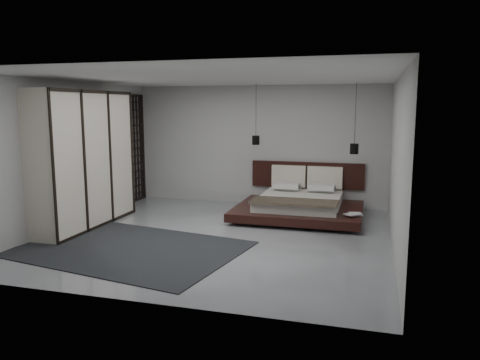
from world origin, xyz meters
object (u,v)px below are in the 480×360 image
(lattice_screen, at_px, (135,149))
(pendant_right, at_px, (354,149))
(bed, at_px, (300,204))
(pendant_left, at_px, (256,140))
(wardrobe, at_px, (84,159))
(rug, at_px, (130,249))

(lattice_screen, bearing_deg, pendant_right, -1.60)
(bed, height_order, pendant_left, pendant_left)
(wardrobe, relative_size, rug, 0.76)
(wardrobe, bearing_deg, pendant_right, 25.08)
(lattice_screen, bearing_deg, wardrobe, -84.16)
(pendant_right, distance_m, wardrobe, 5.46)
(pendant_left, bearing_deg, bed, -20.07)
(pendant_right, bearing_deg, bed, -159.93)
(bed, distance_m, pendant_left, 1.73)
(lattice_screen, relative_size, pendant_left, 1.96)
(lattice_screen, relative_size, wardrobe, 0.98)
(wardrobe, bearing_deg, lattice_screen, 95.84)
(bed, relative_size, rug, 0.74)
(pendant_right, distance_m, rug, 5.04)
(bed, distance_m, rug, 3.85)
(lattice_screen, bearing_deg, rug, -63.21)
(pendant_left, height_order, rug, pendant_left)
(bed, height_order, rug, bed)
(pendant_left, distance_m, wardrobe, 3.66)
(pendant_left, height_order, wardrobe, pendant_left)
(pendant_left, relative_size, wardrobe, 0.50)
(lattice_screen, bearing_deg, pendant_left, -2.71)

